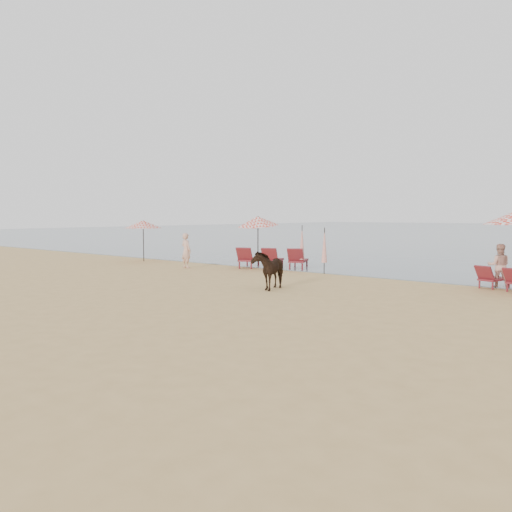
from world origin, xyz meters
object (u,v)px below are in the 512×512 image
at_px(umbrella_open_left_a, 143,224).
at_px(umbrella_open_left_b, 258,221).
at_px(beachgoer_right_a, 499,266).
at_px(umbrella_closed_left, 302,243).
at_px(cow, 269,270).
at_px(beachgoer_left, 186,251).
at_px(lounger_cluster_left, 272,259).
at_px(umbrella_closed_right, 324,245).

height_order(umbrella_open_left_a, umbrella_open_left_b, umbrella_open_left_b).
bearing_deg(umbrella_open_left_a, beachgoer_right_a, -16.57).
height_order(umbrella_open_left_b, umbrella_closed_left, umbrella_open_left_b).
relative_size(umbrella_open_left_b, umbrella_closed_left, 1.25).
height_order(cow, beachgoer_right_a, beachgoer_right_a).
bearing_deg(umbrella_closed_left, beachgoer_left, -152.06).
bearing_deg(lounger_cluster_left, umbrella_closed_right, -28.92).
relative_size(umbrella_open_left_a, umbrella_closed_left, 1.09).
bearing_deg(lounger_cluster_left, umbrella_open_left_a, 166.21).
xyz_separation_m(umbrella_open_left_b, beachgoer_left, (-2.14, -2.82, -1.39)).
xyz_separation_m(cow, beachgoer_left, (-7.18, 2.92, 0.17)).
distance_m(lounger_cluster_left, beachgoer_left, 4.14).
xyz_separation_m(umbrella_open_left_b, umbrella_closed_left, (2.75, -0.23, -0.96)).
bearing_deg(beachgoer_left, umbrella_closed_right, -152.48).
distance_m(cow, beachgoer_right_a, 8.05).
xyz_separation_m(umbrella_open_left_a, beachgoer_left, (4.39, -0.97, -1.19)).
relative_size(lounger_cluster_left, umbrella_open_left_a, 1.60).
bearing_deg(umbrella_open_left_b, cow, -62.78).
distance_m(umbrella_open_left_a, cow, 12.28).
relative_size(lounger_cluster_left, umbrella_closed_right, 1.81).
bearing_deg(cow, umbrella_open_left_b, 115.99).
bearing_deg(lounger_cluster_left, umbrella_closed_left, -15.03).
distance_m(umbrella_open_left_b, umbrella_closed_right, 4.41).
relative_size(cow, beachgoer_right_a, 1.03).
height_order(lounger_cluster_left, beachgoer_right_a, beachgoer_right_a).
bearing_deg(beachgoer_left, umbrella_open_left_a, -3.13).
distance_m(umbrella_open_left_b, cow, 7.80).
xyz_separation_m(lounger_cluster_left, beachgoer_left, (-3.38, -2.36, 0.36)).
distance_m(umbrella_closed_right, beachgoer_left, 6.72).
distance_m(lounger_cluster_left, beachgoer_right_a, 9.88).
distance_m(umbrella_closed_left, beachgoer_right_a, 8.38).
bearing_deg(umbrella_open_left_a, cow, -39.65).
bearing_deg(lounger_cluster_left, beachgoer_right_a, -23.89).
xyz_separation_m(umbrella_open_left_b, umbrella_closed_right, (4.23, -0.73, -1.00)).
bearing_deg(cow, umbrella_closed_right, 83.91).
height_order(lounger_cluster_left, umbrella_open_left_b, umbrella_open_left_b).
height_order(umbrella_open_left_b, umbrella_closed_right, umbrella_open_left_b).
relative_size(umbrella_closed_left, umbrella_closed_right, 1.03).
bearing_deg(umbrella_open_left_b, umbrella_closed_left, -18.89).
height_order(umbrella_open_left_b, beachgoer_right_a, umbrella_open_left_b).
bearing_deg(beachgoer_right_a, cow, 23.69).
height_order(umbrella_closed_right, beachgoer_left, umbrella_closed_right).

